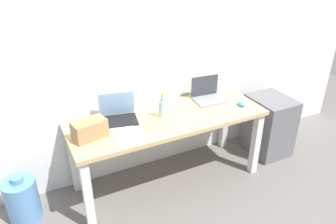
# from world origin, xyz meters

# --- Properties ---
(ground_plane) EXTENTS (8.00, 8.00, 0.00)m
(ground_plane) POSITION_xyz_m (0.00, 0.00, 0.00)
(ground_plane) COLOR slate
(back_wall) EXTENTS (5.20, 0.08, 2.60)m
(back_wall) POSITION_xyz_m (0.00, 0.39, 1.30)
(back_wall) COLOR white
(back_wall) RESTS_ON ground
(desk) EXTENTS (1.84, 0.66, 0.73)m
(desk) POSITION_xyz_m (0.00, 0.00, 0.63)
(desk) COLOR tan
(desk) RESTS_ON ground
(laptop_left) EXTENTS (0.37, 0.30, 0.24)m
(laptop_left) POSITION_xyz_m (-0.43, 0.15, 0.78)
(laptop_left) COLOR black
(laptop_left) RESTS_ON desk
(laptop_right) EXTENTS (0.31, 0.26, 0.23)m
(laptop_right) POSITION_xyz_m (0.53, 0.15, 0.78)
(laptop_right) COLOR gray
(laptop_right) RESTS_ON desk
(beer_bottle) EXTENTS (0.07, 0.07, 0.24)m
(beer_bottle) POSITION_xyz_m (-0.05, 0.01, 0.82)
(beer_bottle) COLOR #99B7C1
(beer_bottle) RESTS_ON desk
(computer_mouse) EXTENTS (0.07, 0.10, 0.03)m
(computer_mouse) POSITION_xyz_m (0.74, -0.12, 0.75)
(computer_mouse) COLOR #338CC6
(computer_mouse) RESTS_ON desk
(cardboard_box) EXTENTS (0.30, 0.21, 0.16)m
(cardboard_box) POSITION_xyz_m (-0.73, -0.03, 0.81)
(cardboard_box) COLOR tan
(cardboard_box) RESTS_ON desk
(paper_yellow_folder) EXTENTS (0.31, 0.35, 0.00)m
(paper_yellow_folder) POSITION_xyz_m (-0.16, -0.06, 0.73)
(paper_yellow_folder) COLOR #F4E06B
(paper_yellow_folder) RESTS_ON desk
(paper_sheet_front_left) EXTENTS (0.21, 0.30, 0.00)m
(paper_sheet_front_left) POSITION_xyz_m (-0.44, -0.11, 0.73)
(paper_sheet_front_left) COLOR white
(paper_sheet_front_left) RESTS_ON desk
(water_cooler_jug) EXTENTS (0.28, 0.28, 0.45)m
(water_cooler_jug) POSITION_xyz_m (-1.35, 0.09, 0.20)
(water_cooler_jug) COLOR #598CC6
(water_cooler_jug) RESTS_ON ground
(filing_cabinet) EXTENTS (0.40, 0.48, 0.66)m
(filing_cabinet) POSITION_xyz_m (1.25, -0.03, 0.33)
(filing_cabinet) COLOR slate
(filing_cabinet) RESTS_ON ground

